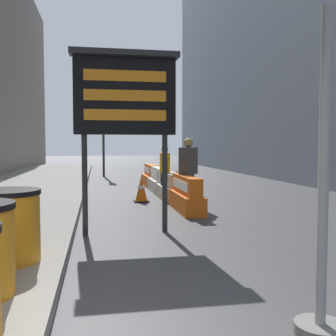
# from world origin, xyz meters

# --- Properties ---
(barrel_drum_back) EXTENTS (0.86, 0.86, 0.91)m
(barrel_drum_back) POSITION_xyz_m (-0.71, 2.66, 0.63)
(barrel_drum_back) COLOR orange
(barrel_drum_back) RESTS_ON sidewalk_left
(message_board) EXTENTS (1.95, 0.36, 3.32)m
(message_board) POSITION_xyz_m (0.93, 4.72, 2.51)
(message_board) COLOR #28282B
(message_board) RESTS_ON ground_plane
(jersey_barrier_orange_far) EXTENTS (0.51, 2.05, 0.88)m
(jersey_barrier_orange_far) POSITION_xyz_m (2.59, 6.97, 0.39)
(jersey_barrier_orange_far) COLOR orange
(jersey_barrier_orange_far) RESTS_ON ground_plane
(jersey_barrier_cream) EXTENTS (0.60, 1.72, 0.79)m
(jersey_barrier_cream) POSITION_xyz_m (2.59, 9.22, 0.35)
(jersey_barrier_cream) COLOR beige
(jersey_barrier_cream) RESTS_ON ground_plane
(jersey_barrier_white) EXTENTS (0.63, 1.86, 0.84)m
(jersey_barrier_white) POSITION_xyz_m (2.59, 11.22, 0.37)
(jersey_barrier_white) COLOR silver
(jersey_barrier_white) RESTS_ON ground_plane
(jersey_barrier_orange_near) EXTENTS (0.63, 1.86, 0.85)m
(jersey_barrier_orange_near) POSITION_xyz_m (2.59, 13.27, 0.37)
(jersey_barrier_orange_near) COLOR orange
(jersey_barrier_orange_near) RESTS_ON ground_plane
(traffic_cone_near) EXTENTS (0.44, 0.44, 0.78)m
(traffic_cone_near) POSITION_xyz_m (3.27, 10.48, 0.38)
(traffic_cone_near) COLOR black
(traffic_cone_near) RESTS_ON ground_plane
(traffic_cone_mid) EXTENTS (0.43, 0.43, 0.76)m
(traffic_cone_mid) POSITION_xyz_m (1.66, 8.69, 0.37)
(traffic_cone_mid) COLOR black
(traffic_cone_mid) RESTS_ON ground_plane
(traffic_cone_far) EXTENTS (0.39, 0.39, 0.70)m
(traffic_cone_far) POSITION_xyz_m (3.49, 12.46, 0.34)
(traffic_cone_far) COLOR black
(traffic_cone_far) RESTS_ON ground_plane
(traffic_light_near_curb) EXTENTS (0.28, 0.45, 4.54)m
(traffic_light_near_curb) POSITION_xyz_m (0.76, 18.12, 3.26)
(traffic_light_near_curb) COLOR #2D2D30
(traffic_light_near_curb) RESTS_ON ground_plane
(pedestrian_worker) EXTENTS (0.27, 0.42, 1.60)m
(pedestrian_worker) POSITION_xyz_m (2.47, 9.43, 0.95)
(pedestrian_worker) COLOR #333338
(pedestrian_worker) RESTS_ON ground_plane
(pedestrian_passerby) EXTENTS (0.54, 0.53, 1.82)m
(pedestrian_passerby) POSITION_xyz_m (2.75, 7.44, 1.07)
(pedestrian_passerby) COLOR #333338
(pedestrian_passerby) RESTS_ON ground_plane
(steel_pole_right) EXTENTS (0.44, 0.44, 2.78)m
(steel_pole_right) POSITION_xyz_m (2.29, 0.52, 0.79)
(steel_pole_right) COLOR gray
(steel_pole_right) RESTS_ON ground_plane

